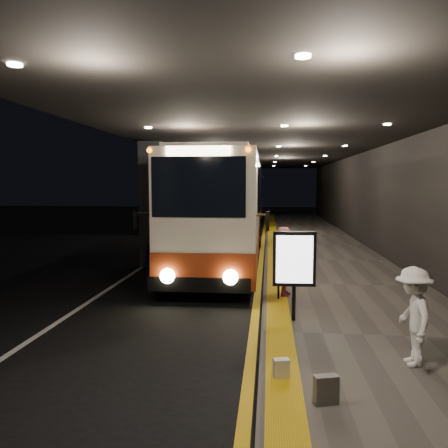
{
  "coord_description": "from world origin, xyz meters",
  "views": [
    {
      "loc": [
        2.62,
        -11.22,
        2.91
      ],
      "look_at": [
        1.26,
        2.04,
        1.7
      ],
      "focal_mm": 35.0,
      "sensor_mm": 36.0,
      "label": 1
    }
  ],
  "objects_px": {
    "passenger_waiting_white": "(413,316)",
    "stanchion_post": "(279,278)",
    "passenger_boarding": "(286,261)",
    "info_sign": "(294,261)",
    "bag_polka": "(326,390)",
    "coach_main": "(225,214)",
    "coach_second": "(244,200)",
    "bag_plain": "(281,368)"
  },
  "relations": [
    {
      "from": "passenger_waiting_white",
      "to": "stanchion_post",
      "type": "xyz_separation_m",
      "value": [
        -1.96,
        3.67,
        -0.24
      ]
    },
    {
      "from": "passenger_boarding",
      "to": "info_sign",
      "type": "bearing_deg",
      "value": -168.83
    },
    {
      "from": "passenger_boarding",
      "to": "bag_polka",
      "type": "relative_size",
      "value": 4.63
    },
    {
      "from": "coach_main",
      "to": "bag_polka",
      "type": "distance_m",
      "value": 10.99
    },
    {
      "from": "coach_second",
      "to": "passenger_boarding",
      "type": "bearing_deg",
      "value": -83.36
    },
    {
      "from": "coach_main",
      "to": "coach_second",
      "type": "xyz_separation_m",
      "value": [
        -0.14,
        14.98,
        -0.04
      ]
    },
    {
      "from": "coach_main",
      "to": "passenger_waiting_white",
      "type": "xyz_separation_m",
      "value": [
        3.83,
        -9.25,
        -0.92
      ]
    },
    {
      "from": "bag_plain",
      "to": "stanchion_post",
      "type": "distance_m",
      "value": 4.37
    },
    {
      "from": "passenger_boarding",
      "to": "passenger_waiting_white",
      "type": "distance_m",
      "value": 4.43
    },
    {
      "from": "coach_main",
      "to": "stanchion_post",
      "type": "relative_size",
      "value": 11.87
    },
    {
      "from": "coach_main",
      "to": "info_sign",
      "type": "xyz_separation_m",
      "value": [
        2.15,
        -7.23,
        -0.45
      ]
    },
    {
      "from": "coach_main",
      "to": "coach_second",
      "type": "height_order",
      "value": "coach_main"
    },
    {
      "from": "coach_main",
      "to": "info_sign",
      "type": "relative_size",
      "value": 6.73
    },
    {
      "from": "bag_plain",
      "to": "bag_polka",
      "type": "bearing_deg",
      "value": -52.09
    },
    {
      "from": "bag_polka",
      "to": "passenger_boarding",
      "type": "bearing_deg",
      "value": 93.18
    },
    {
      "from": "coach_second",
      "to": "bag_polka",
      "type": "height_order",
      "value": "coach_second"
    },
    {
      "from": "passenger_boarding",
      "to": "coach_second",
      "type": "bearing_deg",
      "value": 14.99
    },
    {
      "from": "bag_polka",
      "to": "coach_main",
      "type": "bearing_deg",
      "value": 102.54
    },
    {
      "from": "passenger_boarding",
      "to": "bag_plain",
      "type": "height_order",
      "value": "passenger_boarding"
    },
    {
      "from": "bag_polka",
      "to": "bag_plain",
      "type": "distance_m",
      "value": 0.88
    },
    {
      "from": "coach_second",
      "to": "info_sign",
      "type": "bearing_deg",
      "value": -83.71
    },
    {
      "from": "coach_second",
      "to": "stanchion_post",
      "type": "height_order",
      "value": "coach_second"
    },
    {
      "from": "coach_second",
      "to": "stanchion_post",
      "type": "distance_m",
      "value": 20.69
    },
    {
      "from": "bag_polka",
      "to": "stanchion_post",
      "type": "relative_size",
      "value": 0.36
    },
    {
      "from": "passenger_boarding",
      "to": "stanchion_post",
      "type": "bearing_deg",
      "value": 163.62
    },
    {
      "from": "passenger_waiting_white",
      "to": "bag_plain",
      "type": "distance_m",
      "value": 2.21
    },
    {
      "from": "passenger_boarding",
      "to": "info_sign",
      "type": "relative_size",
      "value": 0.94
    },
    {
      "from": "coach_main",
      "to": "stanchion_post",
      "type": "xyz_separation_m",
      "value": [
        1.88,
        -5.58,
        -1.16
      ]
    },
    {
      "from": "coach_second",
      "to": "passenger_boarding",
      "type": "distance_m",
      "value": 20.31
    },
    {
      "from": "coach_main",
      "to": "coach_second",
      "type": "bearing_deg",
      "value": 89.79
    },
    {
      "from": "passenger_boarding",
      "to": "bag_plain",
      "type": "xyz_separation_m",
      "value": [
        -0.24,
        -4.75,
        -0.72
      ]
    },
    {
      "from": "coach_second",
      "to": "bag_polka",
      "type": "bearing_deg",
      "value": -84.0
    },
    {
      "from": "coach_second",
      "to": "bag_polka",
      "type": "relative_size",
      "value": 32.03
    },
    {
      "from": "passenger_waiting_white",
      "to": "stanchion_post",
      "type": "distance_m",
      "value": 4.16
    },
    {
      "from": "coach_main",
      "to": "passenger_boarding",
      "type": "relative_size",
      "value": 7.14
    },
    {
      "from": "stanchion_post",
      "to": "info_sign",
      "type": "bearing_deg",
      "value": -80.74
    },
    {
      "from": "bag_polka",
      "to": "passenger_waiting_white",
      "type": "bearing_deg",
      "value": 43.18
    },
    {
      "from": "coach_main",
      "to": "stanchion_post",
      "type": "height_order",
      "value": "coach_main"
    },
    {
      "from": "info_sign",
      "to": "passenger_waiting_white",
      "type": "bearing_deg",
      "value": -51.59
    },
    {
      "from": "stanchion_post",
      "to": "bag_plain",
      "type": "bearing_deg",
      "value": -90.71
    },
    {
      "from": "passenger_waiting_white",
      "to": "info_sign",
      "type": "height_order",
      "value": "info_sign"
    },
    {
      "from": "coach_main",
      "to": "passenger_waiting_white",
      "type": "distance_m",
      "value": 10.06
    }
  ]
}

